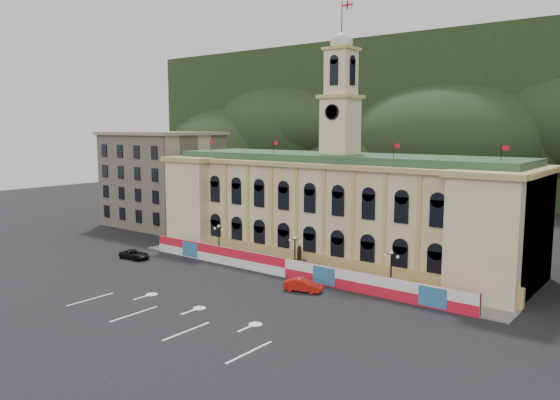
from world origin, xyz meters
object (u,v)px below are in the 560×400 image
Objects in this scene: lamp_center at (295,252)px; statue at (299,264)px; black_suv at (135,254)px; red_sedan at (303,285)px.

statue is at bearing 90.00° from lamp_center.
statue is at bearing -75.49° from black_suv.
black_suv is (-29.24, -2.15, -0.09)m from red_sedan.
red_sedan is at bearing -51.10° from statue.
lamp_center reaches higher than red_sedan.
red_sedan is at bearing -46.46° from lamp_center.
red_sedan is (5.34, -6.62, -0.42)m from statue.
black_suv is at bearing -161.99° from lamp_center.
lamp_center is 8.10m from red_sedan.
red_sedan is (5.34, -5.62, -2.31)m from lamp_center.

